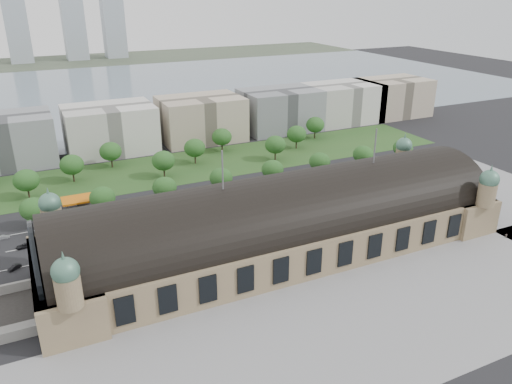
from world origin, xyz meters
name	(u,v)px	position (x,y,z in m)	size (l,w,h in m)	color
ground	(281,251)	(0.00, 0.00, 0.00)	(900.00, 900.00, 0.00)	black
station	(282,223)	(0.00, 0.00, 10.28)	(150.00, 48.40, 44.30)	#8C7957
plaza_south	(392,316)	(10.00, -44.00, 0.00)	(190.00, 48.00, 0.12)	gray
plaza_east	(501,198)	(103.00, 0.00, 0.00)	(56.00, 100.00, 0.12)	gray
road_slab	(187,217)	(-20.00, 38.00, 0.00)	(260.00, 26.00, 0.10)	black
grass_belt	(161,170)	(-15.00, 93.00, 0.00)	(300.00, 45.00, 0.10)	#284F1F
petrol_station	(83,199)	(-53.91, 65.28, 2.95)	(14.00, 13.00, 5.05)	#D5670C
lake	(112,91)	(0.00, 298.00, 0.00)	(700.00, 320.00, 0.08)	slate
far_shore	(79,61)	(0.00, 498.00, 0.00)	(700.00, 120.00, 0.14)	#44513D
far_tower_left	(16,25)	(-60.00, 508.00, 40.00)	(24.00, 24.00, 80.00)	#9EA8B2
far_tower_mid	(73,22)	(0.00, 508.00, 42.50)	(24.00, 24.00, 85.00)	#9EA8B2
far_tower_right	(113,25)	(45.00, 508.00, 37.50)	(24.00, 24.00, 75.00)	#9EA8B2
office_2	(4,141)	(-80.00, 133.00, 12.00)	(45.00, 32.00, 24.00)	gray
office_3	(110,129)	(-30.00, 133.00, 12.00)	(45.00, 32.00, 24.00)	silver
office_4	(201,119)	(20.00, 133.00, 12.00)	(45.00, 32.00, 24.00)	#B8AA91
office_5	(280,110)	(70.00, 133.00, 12.00)	(45.00, 32.00, 24.00)	gray
office_6	(342,103)	(115.00, 133.00, 12.00)	(45.00, 32.00, 24.00)	silver
office_7	(392,97)	(155.00, 133.00, 12.00)	(45.00, 32.00, 24.00)	#B8AA91
tree_row_2	(33,209)	(-72.00, 53.00, 7.43)	(9.60, 9.60, 11.52)	#2D2116
tree_row_3	(102,198)	(-48.00, 53.00, 7.43)	(9.60, 9.60, 11.52)	#2D2116
tree_row_4	(165,187)	(-24.00, 53.00, 7.43)	(9.60, 9.60, 11.52)	#2D2116
tree_row_5	(221,178)	(0.00, 53.00, 7.43)	(9.60, 9.60, 11.52)	#2D2116
tree_row_6	(273,169)	(24.00, 53.00, 7.43)	(9.60, 9.60, 11.52)	#2D2116
tree_row_7	(320,162)	(48.00, 53.00, 7.43)	(9.60, 9.60, 11.52)	#2D2116
tree_row_8	(363,154)	(72.00, 53.00, 7.43)	(9.60, 9.60, 11.52)	#2D2116
tree_row_9	(403,148)	(96.00, 53.00, 7.43)	(9.60, 9.60, 11.52)	#2D2116
tree_belt_3	(26,180)	(-73.00, 83.00, 8.05)	(10.40, 10.40, 12.48)	#2D2116
tree_belt_4	(72,165)	(-54.00, 95.00, 8.05)	(10.40, 10.40, 12.48)	#2D2116
tree_belt_5	(111,151)	(-35.00, 107.00, 8.05)	(10.40, 10.40, 12.48)	#2D2116
tree_belt_6	(163,161)	(-16.00, 83.00, 8.05)	(10.40, 10.40, 12.48)	#2D2116
tree_belt_7	(195,148)	(3.00, 95.00, 8.05)	(10.40, 10.40, 12.48)	#2D2116
tree_belt_8	(222,137)	(22.00, 107.00, 8.05)	(10.40, 10.40, 12.48)	#2D2116
tree_belt_9	(275,145)	(41.00, 83.00, 8.05)	(10.40, 10.40, 12.48)	#2D2116
tree_belt_10	(297,134)	(60.00, 95.00, 8.05)	(10.40, 10.40, 12.48)	#2D2116
tree_belt_11	(315,125)	(79.00, 107.00, 8.05)	(10.40, 10.40, 12.48)	#2D2116
traffic_car_1	(3,237)	(-82.93, 48.54, 0.65)	(1.38, 3.95, 1.30)	gray
traffic_car_2	(24,246)	(-76.78, 38.56, 0.69)	(2.29, 4.97, 1.38)	black
traffic_car_5	(285,190)	(25.42, 44.15, 0.79)	(1.67, 4.79, 1.58)	#54575B
traffic_car_6	(418,174)	(90.87, 35.29, 0.72)	(2.39, 5.18, 1.44)	silver
parked_car_0	(14,267)	(-80.00, 25.00, 0.68)	(1.43, 4.11, 1.36)	black
parked_car_1	(76,259)	(-62.16, 22.09, 0.78)	(2.58, 5.60, 1.56)	maroon
parked_car_2	(148,240)	(-38.37, 25.00, 0.74)	(2.07, 5.09, 1.48)	#161C3F
parked_car_3	(72,261)	(-63.56, 21.36, 0.71)	(1.67, 4.15, 1.42)	#53545A
parked_car_4	(155,240)	(-36.13, 23.72, 0.77)	(1.64, 4.70, 1.55)	silver
parked_car_5	(185,238)	(-26.37, 21.00, 0.73)	(2.41, 5.22, 1.45)	gray
parked_car_6	(162,237)	(-33.34, 25.00, 0.79)	(2.22, 5.46, 1.58)	black
bus_west	(258,206)	(6.90, 31.71, 1.84)	(3.09, 13.19, 3.67)	red
bus_mid	(293,205)	(19.78, 27.00, 1.84)	(3.10, 13.24, 3.69)	silver
bus_east	(333,194)	(40.00, 29.92, 1.74)	(2.92, 12.48, 3.48)	beige
pedestrian_2	(506,235)	(74.85, -25.71, 0.92)	(0.89, 0.51, 1.84)	gray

